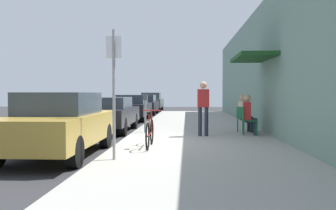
{
  "coord_description": "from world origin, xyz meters",
  "views": [
    {
      "loc": [
        1.86,
        -9.97,
        1.45
      ],
      "look_at": [
        0.92,
        8.64,
        0.87
      ],
      "focal_mm": 39.99,
      "sensor_mm": 36.0,
      "label": 1
    }
  ],
  "objects_px": {
    "seated_patron_0": "(249,113)",
    "cafe_chair_1": "(243,118)",
    "parking_meter": "(145,110)",
    "cafe_chair_0": "(247,119)",
    "bicycle_0": "(150,133)",
    "parked_car_0": "(59,123)",
    "parked_car_3": "(144,104)",
    "pedestrian_standing": "(203,104)",
    "parked_car_1": "(108,114)",
    "parked_car_4": "(151,101)",
    "seated_patron_1": "(245,112)",
    "street_sign": "(114,84)",
    "parked_car_2": "(131,107)"
  },
  "relations": [
    {
      "from": "parking_meter",
      "to": "cafe_chair_1",
      "type": "xyz_separation_m",
      "value": [
        3.33,
        0.29,
        -0.26
      ]
    },
    {
      "from": "cafe_chair_1",
      "to": "parked_car_4",
      "type": "bearing_deg",
      "value": 105.07
    },
    {
      "from": "bicycle_0",
      "to": "cafe_chair_0",
      "type": "bearing_deg",
      "value": 45.11
    },
    {
      "from": "parked_car_4",
      "to": "street_sign",
      "type": "bearing_deg",
      "value": -86.36
    },
    {
      "from": "parked_car_1",
      "to": "parked_car_2",
      "type": "height_order",
      "value": "parked_car_2"
    },
    {
      "from": "cafe_chair_0",
      "to": "pedestrian_standing",
      "type": "distance_m",
      "value": 1.53
    },
    {
      "from": "bicycle_0",
      "to": "parked_car_4",
      "type": "bearing_deg",
      "value": 95.36
    },
    {
      "from": "parked_car_0",
      "to": "parked_car_3",
      "type": "relative_size",
      "value": 1.0
    },
    {
      "from": "seated_patron_0",
      "to": "pedestrian_standing",
      "type": "relative_size",
      "value": 0.76
    },
    {
      "from": "parked_car_1",
      "to": "seated_patron_1",
      "type": "distance_m",
      "value": 5.04
    },
    {
      "from": "parked_car_2",
      "to": "parked_car_3",
      "type": "bearing_deg",
      "value": 90.0
    },
    {
      "from": "parked_car_0",
      "to": "cafe_chair_0",
      "type": "height_order",
      "value": "parked_car_0"
    },
    {
      "from": "cafe_chair_0",
      "to": "cafe_chair_1",
      "type": "distance_m",
      "value": 0.87
    },
    {
      "from": "parked_car_4",
      "to": "bicycle_0",
      "type": "distance_m",
      "value": 21.91
    },
    {
      "from": "parked_car_1",
      "to": "parked_car_2",
      "type": "distance_m",
      "value": 5.91
    },
    {
      "from": "parked_car_4",
      "to": "parked_car_3",
      "type": "bearing_deg",
      "value": -90.0
    },
    {
      "from": "street_sign",
      "to": "cafe_chair_1",
      "type": "bearing_deg",
      "value": 58.2
    },
    {
      "from": "cafe_chair_1",
      "to": "pedestrian_standing",
      "type": "xyz_separation_m",
      "value": [
        -1.41,
        -1.19,
        0.5
      ]
    },
    {
      "from": "parking_meter",
      "to": "cafe_chair_1",
      "type": "distance_m",
      "value": 3.35
    },
    {
      "from": "parking_meter",
      "to": "seated_patron_0",
      "type": "height_order",
      "value": "parking_meter"
    },
    {
      "from": "parked_car_0",
      "to": "seated_patron_1",
      "type": "xyz_separation_m",
      "value": [
        4.93,
        4.4,
        0.06
      ]
    },
    {
      "from": "parked_car_1",
      "to": "cafe_chair_0",
      "type": "bearing_deg",
      "value": -21.41
    },
    {
      "from": "seated_patron_1",
      "to": "pedestrian_standing",
      "type": "distance_m",
      "value": 1.93
    },
    {
      "from": "parked_car_4",
      "to": "pedestrian_standing",
      "type": "height_order",
      "value": "pedestrian_standing"
    },
    {
      "from": "parking_meter",
      "to": "cafe_chair_0",
      "type": "xyz_separation_m",
      "value": [
        3.32,
        -0.57,
        -0.26
      ]
    },
    {
      "from": "parked_car_1",
      "to": "parked_car_4",
      "type": "relative_size",
      "value": 1.0
    },
    {
      "from": "bicycle_0",
      "to": "cafe_chair_1",
      "type": "bearing_deg",
      "value": 52.6
    },
    {
      "from": "parking_meter",
      "to": "parked_car_4",
      "type": "bearing_deg",
      "value": 94.81
    },
    {
      "from": "street_sign",
      "to": "pedestrian_standing",
      "type": "bearing_deg",
      "value": 65.17
    },
    {
      "from": "parking_meter",
      "to": "parked_car_2",
      "type": "bearing_deg",
      "value": 102.07
    },
    {
      "from": "parked_car_0",
      "to": "parking_meter",
      "type": "xyz_separation_m",
      "value": [
        1.55,
        4.09,
        0.13
      ]
    },
    {
      "from": "parking_meter",
      "to": "seated_patron_0",
      "type": "xyz_separation_m",
      "value": [
        3.38,
        -0.58,
        -0.07
      ]
    },
    {
      "from": "parked_car_4",
      "to": "seated_patron_0",
      "type": "relative_size",
      "value": 3.41
    },
    {
      "from": "parked_car_1",
      "to": "bicycle_0",
      "type": "relative_size",
      "value": 2.57
    },
    {
      "from": "parked_car_4",
      "to": "cafe_chair_1",
      "type": "distance_m",
      "value": 18.76
    },
    {
      "from": "parked_car_2",
      "to": "seated_patron_0",
      "type": "relative_size",
      "value": 3.41
    },
    {
      "from": "parking_meter",
      "to": "seated_patron_1",
      "type": "height_order",
      "value": "parking_meter"
    },
    {
      "from": "parked_car_2",
      "to": "street_sign",
      "type": "height_order",
      "value": "street_sign"
    },
    {
      "from": "cafe_chair_0",
      "to": "street_sign",
      "type": "bearing_deg",
      "value": -126.37
    },
    {
      "from": "pedestrian_standing",
      "to": "parked_car_3",
      "type": "bearing_deg",
      "value": 104.03
    },
    {
      "from": "bicycle_0",
      "to": "cafe_chair_0",
      "type": "xyz_separation_m",
      "value": [
        2.83,
        2.84,
        0.14
      ]
    },
    {
      "from": "parked_car_0",
      "to": "bicycle_0",
      "type": "bearing_deg",
      "value": 18.22
    },
    {
      "from": "seated_patron_1",
      "to": "pedestrian_standing",
      "type": "xyz_separation_m",
      "value": [
        -1.47,
        -1.21,
        0.3
      ]
    },
    {
      "from": "parked_car_4",
      "to": "bicycle_0",
      "type": "relative_size",
      "value": 2.57
    },
    {
      "from": "parking_meter",
      "to": "pedestrian_standing",
      "type": "relative_size",
      "value": 0.78
    },
    {
      "from": "bicycle_0",
      "to": "parked_car_0",
      "type": "bearing_deg",
      "value": -161.78
    },
    {
      "from": "parked_car_4",
      "to": "bicycle_0",
      "type": "xyz_separation_m",
      "value": [
        2.05,
        -21.82,
        -0.29
      ]
    },
    {
      "from": "seated_patron_0",
      "to": "cafe_chair_1",
      "type": "distance_m",
      "value": 0.89
    },
    {
      "from": "parking_meter",
      "to": "street_sign",
      "type": "height_order",
      "value": "street_sign"
    },
    {
      "from": "parking_meter",
      "to": "seated_patron_1",
      "type": "distance_m",
      "value": 3.4
    }
  ]
}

